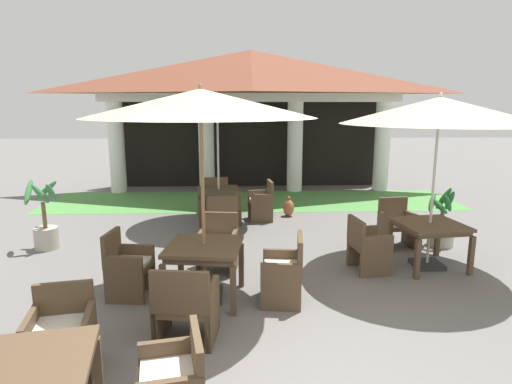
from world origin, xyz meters
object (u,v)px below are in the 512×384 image
Objects in this scene: terracotta_urn at (289,208)px; patio_chair_mid_right_north at (216,196)px; patio_table_mid_left at (430,229)px; patio_chair_far_back_north at (62,333)px; patio_umbrella_mid_right at (217,112)px; patio_chair_mid_left_north at (397,225)px; patio_chair_near_foreground_south at (186,306)px; patio_umbrella_mid_left at (440,111)px; patio_chair_mid_left_west at (367,246)px; patio_chair_mid_right_east at (262,202)px; potted_palm_right_edge at (441,228)px; patio_umbrella_near_foreground at (201,105)px; patio_table_mid_right at (219,194)px; patio_chair_far_back_east at (174,383)px; patio_table_near_foreground at (204,252)px; potted_palm_left_edge at (45,227)px; patio_chair_near_foreground_north at (218,245)px; patio_chair_near_foreground_west at (127,267)px; patio_table_far_back at (30,373)px; patio_chair_mid_right_south at (222,214)px; patio_chair_near_foreground_east at (285,272)px.

patio_chair_mid_right_north is at bearing 162.56° from terracotta_urn.
patio_chair_far_back_north is (-4.72, -2.58, -0.24)m from patio_table_mid_left.
patio_umbrella_mid_right is 3.27× the size of patio_chair_mid_right_north.
patio_chair_mid_left_north reaches higher than patio_chair_far_back_north.
patio_chair_near_foreground_south is 0.30× the size of patio_umbrella_mid_left.
patio_chair_mid_left_west is at bearing 44.11° from patio_chair_near_foreground_south.
patio_chair_mid_right_east is 3.72m from potted_palm_right_edge.
patio_chair_mid_right_north is at bearing 96.39° from patio_umbrella_mid_right.
potted_palm_right_edge is (4.15, 2.08, -2.22)m from patio_umbrella_near_foreground.
patio_table_mid_right is 0.99m from patio_chair_mid_right_north.
potted_palm_right_edge is (4.21, 4.43, -0.06)m from patio_chair_far_back_east.
patio_chair_far_back_north is (-1.26, -1.54, -0.27)m from patio_table_near_foreground.
potted_palm_left_edge reaches higher than patio_chair_mid_left_north.
potted_palm_left_edge is at bearing 36.12° from patio_chair_mid_right_north.
patio_chair_mid_left_west reaches higher than patio_table_mid_left.
patio_chair_near_foreground_north is 1.09× the size of patio_chair_far_back_east.
potted_palm_right_edge is at bearing 56.48° from patio_umbrella_mid_left.
patio_chair_mid_right_east is 0.74m from terracotta_urn.
patio_chair_mid_left_west is 3.86m from patio_table_mid_right.
patio_chair_far_back_east is (0.04, -7.19, -0.01)m from patio_chair_mid_right_north.
patio_chair_near_foreground_west is (-0.92, 1.17, 0.00)m from patio_chair_near_foreground_south.
patio_umbrella_near_foreground reaches higher than patio_chair_far_back_north.
patio_table_far_back is (-3.50, -3.44, 0.23)m from patio_chair_mid_left_west.
patio_umbrella_near_foreground is 2.24× the size of potted_palm_left_edge.
patio_chair_mid_right_east reaches higher than terracotta_urn.
patio_table_mid_right is 0.98m from patio_chair_mid_right_south.
patio_chair_mid_left_west is 3.43m from patio_chair_mid_right_east.
patio_table_mid_right is 2.11× the size of terracotta_urn.
patio_chair_mid_left_north is 0.68× the size of potted_palm_left_edge.
patio_chair_mid_right_east is at bearing 148.98° from potted_palm_right_edge.
patio_chair_mid_right_east is (-0.08, 4.12, -0.01)m from patio_chair_near_foreground_east.
patio_chair_mid_right_north is 0.91× the size of patio_chair_mid_right_east.
potted_palm_left_edge reaches higher than potted_palm_right_edge.
patio_chair_mid_left_west is 0.67× the size of potted_palm_left_edge.
patio_chair_mid_right_east is at bearing 130.30° from patio_umbrella_mid_left.
patio_chair_mid_left_west is at bearing -48.45° from patio_chair_far_back_east.
patio_chair_mid_left_north is 6.35m from potted_palm_left_edge.
patio_umbrella_mid_right is (0.01, 3.89, -0.16)m from patio_umbrella_near_foreground.
patio_umbrella_near_foreground is 2.38m from patio_chair_near_foreground_east.
patio_chair_far_back_east reaches higher than patio_table_far_back.
patio_table_mid_left is at bearing 16.77° from patio_table_near_foreground.
patio_chair_mid_right_east is (-2.51, 2.95, -2.05)m from patio_umbrella_mid_left.
patio_table_far_back is at bearing 38.73° from patio_chair_mid_left_north.
patio_table_near_foreground is 1.08m from patio_chair_near_foreground_west.
patio_table_near_foreground is 1.20× the size of patio_chair_mid_left_north.
patio_table_mid_left is (2.42, 1.17, 0.21)m from patio_chair_near_foreground_east.
patio_chair_mid_left_west is 1.80× the size of terracotta_urn.
patio_table_far_back is at bearing -141.65° from patio_umbrella_mid_left.
patio_chair_mid_left_north reaches higher than patio_table_mid_left.
patio_umbrella_mid_left is at bearing 126.80° from patio_chair_mid_right_north.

